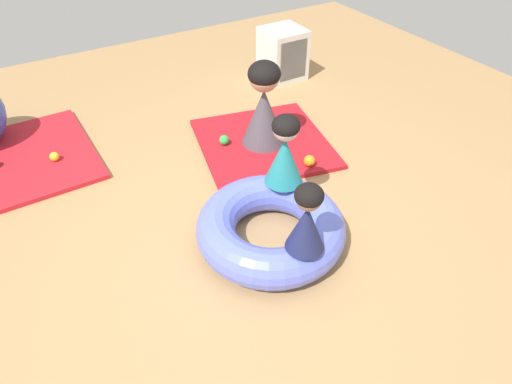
# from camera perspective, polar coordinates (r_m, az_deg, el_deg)

# --- Properties ---
(ground_plane) EXTENTS (8.00, 8.00, 0.00)m
(ground_plane) POSITION_cam_1_polar(r_m,az_deg,el_deg) (3.31, -1.53, -5.51)
(ground_plane) COLOR tan
(gym_mat_far_left) EXTENTS (1.36, 1.39, 0.04)m
(gym_mat_far_left) POSITION_cam_1_polar(r_m,az_deg,el_deg) (4.22, 0.93, 6.14)
(gym_mat_far_left) COLOR #B21923
(gym_mat_far_left) RESTS_ON ground
(inflatable_cushion) EXTENTS (1.04, 1.04, 0.27)m
(inflatable_cushion) POSITION_cam_1_polar(r_m,az_deg,el_deg) (3.18, 1.85, -4.44)
(inflatable_cushion) COLOR #6070E5
(inflatable_cushion) RESTS_ON ground
(child_in_navy) EXTENTS (0.34, 0.34, 0.48)m
(child_in_navy) POSITION_cam_1_polar(r_m,az_deg,el_deg) (2.71, 6.38, -3.32)
(child_in_navy) COLOR navy
(child_in_navy) RESTS_ON inflatable_cushion
(child_in_teal) EXTENTS (0.39, 0.39, 0.54)m
(child_in_teal) POSITION_cam_1_polar(r_m,az_deg,el_deg) (3.21, 3.62, 5.17)
(child_in_teal) COLOR teal
(child_in_teal) RESTS_ON inflatable_cushion
(adult_seated) EXTENTS (0.52, 0.52, 0.77)m
(adult_seated) POSITION_cam_1_polar(r_m,az_deg,el_deg) (4.02, 0.99, 10.84)
(adult_seated) COLOR #4C4751
(adult_seated) RESTS_ON gym_mat_far_left
(play_ball_green) EXTENTS (0.09, 0.09, 0.09)m
(play_ball_green) POSITION_cam_1_polar(r_m,az_deg,el_deg) (4.16, -3.99, 6.49)
(play_ball_green) COLOR green
(play_ball_green) RESTS_ON gym_mat_far_left
(play_ball_yellow) EXTENTS (0.08, 0.08, 0.08)m
(play_ball_yellow) POSITION_cam_1_polar(r_m,az_deg,el_deg) (4.30, -23.89, 4.06)
(play_ball_yellow) COLOR yellow
(play_ball_yellow) RESTS_ON gym_mat_center_rear
(play_ball_orange) EXTENTS (0.10, 0.10, 0.10)m
(play_ball_orange) POSITION_cam_1_polar(r_m,az_deg,el_deg) (3.90, 6.70, 3.90)
(play_ball_orange) COLOR orange
(play_ball_orange) RESTS_ON gym_mat_far_left
(storage_cube) EXTENTS (0.44, 0.44, 0.56)m
(storage_cube) POSITION_cam_1_polar(r_m,az_deg,el_deg) (5.37, 3.50, 16.78)
(storage_cube) COLOR silver
(storage_cube) RESTS_ON ground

